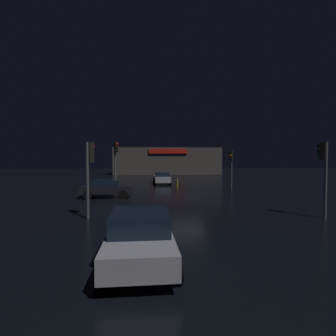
# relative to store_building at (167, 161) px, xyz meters

# --- Properties ---
(ground_plane) EXTENTS (120.00, 120.00, 0.00)m
(ground_plane) POSITION_rel_store_building_xyz_m (-0.43, -31.59, -2.55)
(ground_plane) COLOR black
(store_building) EXTENTS (20.16, 7.15, 5.09)m
(store_building) POSITION_rel_store_building_xyz_m (0.00, 0.00, 0.00)
(store_building) COLOR #4C4742
(store_building) RESTS_ON ground
(traffic_signal_main) EXTENTS (0.42, 0.42, 4.52)m
(traffic_signal_main) POSITION_rel_store_building_xyz_m (-6.34, -25.81, 0.59)
(traffic_signal_main) COLOR #595B60
(traffic_signal_main) RESTS_ON ground
(traffic_signal_opposite) EXTENTS (0.42, 0.42, 3.79)m
(traffic_signal_opposite) POSITION_rel_store_building_xyz_m (-6.03, -37.16, 0.17)
(traffic_signal_opposite) COLOR #595B60
(traffic_signal_opposite) RESTS_ON ground
(traffic_signal_cross_left) EXTENTS (0.41, 0.43, 3.77)m
(traffic_signal_cross_left) POSITION_rel_store_building_xyz_m (4.74, -25.64, 0.25)
(traffic_signal_cross_left) COLOR #595B60
(traffic_signal_cross_left) RESTS_ON ground
(traffic_signal_cross_right) EXTENTS (0.42, 0.42, 3.78)m
(traffic_signal_cross_right) POSITION_rel_store_building_xyz_m (5.54, -37.80, 0.22)
(traffic_signal_cross_right) COLOR #595B60
(traffic_signal_cross_right) RESTS_ON ground
(car_near) EXTENTS (3.96, 2.18, 1.36)m
(car_near) POSITION_rel_store_building_xyz_m (-6.44, -30.21, -1.82)
(car_near) COLOR black
(car_near) RESTS_ON ground
(car_far) EXTENTS (2.05, 4.06, 1.42)m
(car_far) POSITION_rel_store_building_xyz_m (-1.79, -20.37, -1.82)
(car_far) COLOR #B7B7BF
(car_far) RESTS_ON ground
(car_crossing) EXTENTS (2.12, 4.14, 1.46)m
(car_crossing) POSITION_rel_store_building_xyz_m (-3.30, -42.63, -1.79)
(car_crossing) COLOR #B7B7BF
(car_crossing) RESTS_ON ground
(bollard_kerb_b) EXTENTS (0.13, 0.13, 0.97)m
(bollard_kerb_b) POSITION_rel_store_building_xyz_m (-0.38, -24.38, -2.06)
(bollard_kerb_b) COLOR gold
(bollard_kerb_b) RESTS_ON ground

